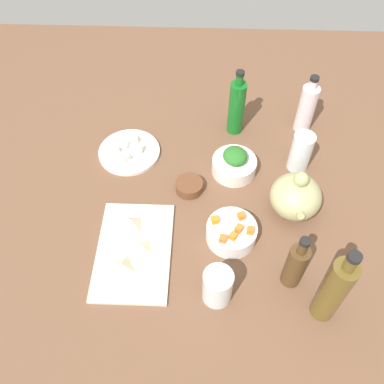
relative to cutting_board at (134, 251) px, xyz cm
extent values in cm
cube|color=brown|center=(-17.44, 15.26, -2.00)|extent=(190.00, 190.00, 3.00)
cube|color=beige|center=(0.00, 0.00, 0.00)|extent=(30.79, 20.18, 1.00)
cylinder|color=white|center=(-36.71, -6.01, 0.10)|extent=(20.00, 20.00, 1.20)
cylinder|color=white|center=(-30.21, 27.95, 2.01)|extent=(13.81, 13.81, 5.02)
cylinder|color=white|center=(-5.54, 26.60, 2.09)|extent=(13.98, 13.98, 5.18)
cylinder|color=brown|center=(-22.25, 14.26, 1.13)|extent=(8.33, 8.33, 3.25)
ellipsoid|color=tan|center=(-16.05, 44.80, 5.59)|extent=(15.01, 14.69, 12.18)
sphere|color=#ABB671|center=(-16.05, 44.80, 13.37)|extent=(4.20, 4.20, 4.20)
cylinder|color=tan|center=(-9.67, 44.80, 7.12)|extent=(5.38, 2.00, 3.93)
cylinder|color=#52371D|center=(6.73, 41.79, 6.80)|extent=(5.05, 5.05, 14.61)
cylinder|color=#52371D|center=(6.73, 41.79, 16.02)|extent=(2.27, 2.27, 3.82)
cylinder|color=black|center=(6.73, 41.79, 18.53)|extent=(2.53, 2.53, 1.20)
cylinder|color=brown|center=(14.93, 48.81, 10.79)|extent=(5.92, 5.92, 22.59)
cylinder|color=brown|center=(14.93, 48.81, 24.09)|extent=(2.66, 2.66, 4.01)
cylinder|color=black|center=(14.93, 48.81, 26.69)|extent=(2.96, 2.96, 1.20)
cylinder|color=#15661F|center=(-49.10, 28.66, 9.05)|extent=(5.34, 5.34, 19.10)
cylinder|color=#15661F|center=(-49.10, 28.66, 20.37)|extent=(2.40, 2.40, 3.54)
cylinder|color=black|center=(-49.10, 28.66, 22.74)|extent=(2.67, 2.67, 1.20)
cylinder|color=silver|center=(-50.83, 51.82, 7.94)|extent=(5.67, 5.67, 16.87)
cylinder|color=silver|center=(-50.83, 51.82, 17.95)|extent=(2.55, 2.55, 3.14)
cylinder|color=black|center=(-50.83, 51.82, 20.12)|extent=(2.83, 2.83, 1.20)
cylinder|color=white|center=(-32.97, 48.22, 6.16)|extent=(6.57, 6.57, 13.31)
cylinder|color=white|center=(11.96, 22.60, 4.92)|extent=(7.50, 7.50, 10.85)
cube|color=orange|center=(-8.77, 29.13, 5.58)|extent=(2.36, 2.36, 1.80)
cube|color=orange|center=(-4.15, 31.35, 5.58)|extent=(2.05, 2.05, 1.80)
cube|color=orange|center=(-4.67, 28.37, 5.58)|extent=(2.50, 2.50, 1.80)
cube|color=orange|center=(-1.27, 23.95, 5.58)|extent=(2.10, 2.10, 1.80)
cube|color=orange|center=(-7.22, 21.87, 5.58)|extent=(2.30, 2.30, 1.80)
cube|color=orange|center=(-2.19, 26.69, 5.58)|extent=(2.51, 2.51, 1.80)
ellipsoid|color=#2A6D26|center=(-30.21, 27.95, 6.58)|extent=(9.61, 9.40, 4.12)
cube|color=#EEEDC9|center=(-38.26, -7.78, 1.80)|extent=(2.26, 2.26, 2.20)
cube|color=white|center=(-36.45, -2.52, 1.80)|extent=(2.57, 2.57, 2.20)
cube|color=white|center=(-32.49, -6.56, 1.80)|extent=(3.11, 3.11, 2.20)
cube|color=white|center=(-35.52, -10.32, 1.80)|extent=(3.11, 3.11, 2.20)
cube|color=silver|center=(-40.58, -4.84, 1.80)|extent=(3.03, 3.03, 2.20)
pyramid|color=beige|center=(-7.98, -1.58, 1.98)|extent=(7.73, 7.78, 2.96)
pyramid|color=beige|center=(5.85, -2.26, 1.95)|extent=(6.97, 6.56, 2.89)
pyramid|color=beige|center=(-0.10, 2.26, 1.61)|extent=(6.49, 6.49, 2.22)
camera|label=1|loc=(56.48, 17.95, 100.18)|focal=39.07mm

